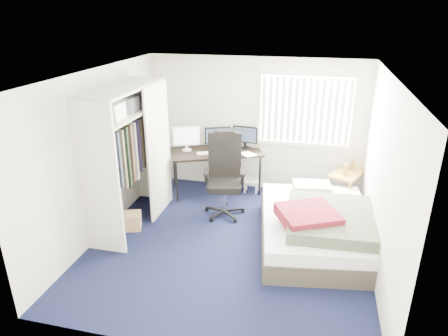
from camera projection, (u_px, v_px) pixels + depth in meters
name	position (u px, v px, depth m)	size (l,w,h in m)	color
ground	(230.00, 243.00, 6.00)	(4.20, 4.20, 0.00)	black
room_shell	(231.00, 148.00, 5.44)	(4.20, 4.20, 4.20)	silver
window_assembly	(306.00, 110.00, 7.05)	(1.72, 0.09, 1.32)	white
closet	(128.00, 144.00, 6.10)	(0.64, 1.84, 2.22)	beige
desk	(216.00, 150.00, 7.42)	(1.83, 1.38, 1.28)	black
office_chair	(225.00, 183.00, 6.72)	(0.79, 0.79, 1.42)	black
footstool	(251.00, 183.00, 7.60)	(0.30, 0.24, 0.24)	white
nightstand	(349.00, 174.00, 7.09)	(0.77, 0.98, 0.78)	brown
bed	(318.00, 226.00, 5.88)	(1.94, 2.39, 0.71)	#393329
pine_box	(130.00, 221.00, 6.35)	(0.36, 0.27, 0.27)	tan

